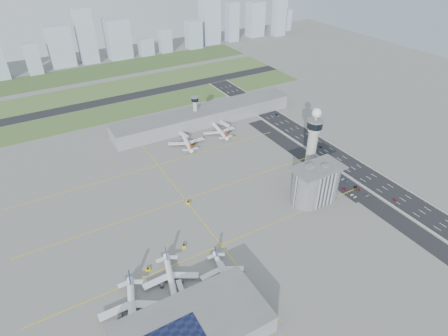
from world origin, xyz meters
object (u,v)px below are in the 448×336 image
tug_5 (234,136)px  car_lot_6 (367,195)px  car_lot_11 (334,172)px  car_lot_4 (333,181)px  car_lot_9 (348,181)px  airplane_near_c (222,270)px  control_tower (313,140)px  car_lot_8 (355,187)px  jet_bridge_far_0 (180,133)px  admin_building (316,184)px  car_lot_0 (355,197)px  jet_bridge_near_1 (184,301)px  airplane_far_b (219,128)px  tug_3 (188,203)px  car_lot_2 (344,189)px  car_lot_7 (358,190)px  tug_2 (184,246)px  car_hw_4 (239,100)px  secondary_tower (195,108)px  car_hw_0 (395,200)px  car_hw_1 (321,147)px  jet_bridge_far_1 (221,123)px  tug_0 (148,269)px  airplane_near_b (171,277)px  car_hw_2 (277,115)px  airplane_far_a (186,138)px  car_lot_10 (343,179)px  airplane_near_a (131,307)px  tug_1 (212,256)px  tug_4 (193,145)px  jet_bridge_near_0 (136,323)px  car_lot_3 (336,184)px  car_lot_1 (352,195)px  car_lot_5 (325,176)px

tug_5 → car_lot_6: size_ratio=0.73×
car_lot_11 → car_lot_4: bearing=127.9°
car_lot_9 → airplane_near_c: bearing=110.0°
control_tower → car_lot_8: 54.68m
control_tower → jet_bridge_far_0: bearing=119.4°
admin_building → car_lot_6: admin_building is taller
airplane_near_c → car_lot_0: bearing=109.6°
control_tower → car_lot_11: (21.63, -10.58, -34.43)m
tug_5 → car_lot_9: bearing=-48.3°
jet_bridge_near_1 → airplane_near_c: bearing=-66.5°
airplane_far_b → tug_3: 123.53m
admin_building → car_lot_2: bearing=-7.4°
control_tower → car_lot_7: control_tower is taller
car_lot_7 → tug_2: bearing=79.7°
car_hw_4 → secondary_tower: bearing=-156.9°
car_lot_8 → car_hw_0: car_hw_0 is taller
car_hw_0 → car_lot_2: bearing=123.0°
car_lot_7 → car_hw_1: size_ratio=1.28×
jet_bridge_far_1 → tug_0: bearing=-52.6°
airplane_near_b → car_hw_2: 263.62m
airplane_far_a → car_hw_1: size_ratio=13.32×
car_hw_1 → car_hw_4: (-8.31, 141.88, -0.01)m
airplane_far_a → car_hw_4: bearing=-45.9°
tug_3 → car_lot_10: (132.95, -38.32, -0.47)m
tug_5 → car_hw_4: size_ratio=1.02×
airplane_far_a → tug_2: airplane_far_a is taller
control_tower → car_lot_11: size_ratio=15.24×
car_lot_4 → airplane_near_a: bearing=110.5°
airplane_near_c → car_lot_7: 147.37m
airplane_near_c → car_lot_9: bearing=116.2°
admin_building → tug_1: bearing=-172.2°
airplane_far_a → car_lot_2: size_ratio=9.80×
airplane_far_a → tug_1: 158.16m
tug_4 → car_lot_11: bearing=-96.7°
airplane_near_a → car_hw_2: airplane_near_a is taller
jet_bridge_far_1 → car_hw_4: jet_bridge_far_1 is taller
jet_bridge_far_0 → tug_2: 163.67m
airplane_far_b → tug_5: size_ratio=13.09×
jet_bridge_near_0 → tug_2: bearing=-39.1°
tug_5 → car_hw_0: 168.33m
car_lot_8 → car_hw_1: 69.82m
car_lot_3 → car_lot_4: car_lot_3 is taller
airplane_near_a → airplane_far_a: airplane_near_a is taller
jet_bridge_far_1 → car_lot_7: jet_bridge_far_1 is taller
secondary_tower → car_lot_1: size_ratio=9.13×
secondary_tower → tug_4: size_ratio=11.31×
airplane_near_b → car_lot_8: 178.57m
tug_1 → car_lot_5: tug_1 is taller
jet_bridge_near_1 → car_lot_4: bearing=-63.8°
car_lot_10 → tug_2: bearing=82.7°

